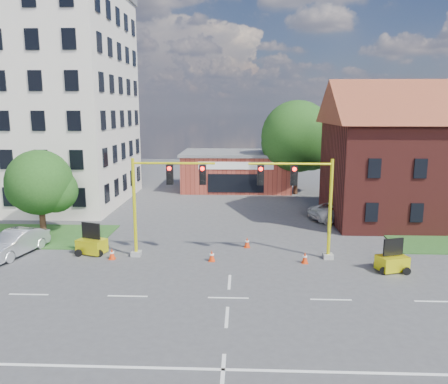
# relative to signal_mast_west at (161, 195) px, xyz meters

# --- Properties ---
(ground) EXTENTS (120.00, 120.00, 0.00)m
(ground) POSITION_rel_signal_mast_west_xyz_m (4.36, -6.00, -3.92)
(ground) COLOR #444447
(ground) RESTS_ON ground
(lane_markings) EXTENTS (60.00, 36.00, 0.01)m
(lane_markings) POSITION_rel_signal_mast_west_xyz_m (4.36, -9.00, -3.91)
(lane_markings) COLOR white
(lane_markings) RESTS_ON ground
(office_block) EXTENTS (18.40, 15.40, 20.60)m
(office_block) POSITION_rel_signal_mast_west_xyz_m (-15.64, 15.91, 6.39)
(office_block) COLOR beige
(office_block) RESTS_ON ground
(brick_shop) EXTENTS (12.40, 8.40, 4.30)m
(brick_shop) POSITION_rel_signal_mast_west_xyz_m (4.36, 23.99, -1.76)
(brick_shop) COLOR maroon
(brick_shop) RESTS_ON ground
(tree_large) EXTENTS (8.03, 7.65, 10.06)m
(tree_large) POSITION_rel_signal_mast_west_xyz_m (11.25, 21.08, 2.06)
(tree_large) COLOR #3B2115
(tree_large) RESTS_ON ground
(tree_nw_front) EXTENTS (4.96, 4.72, 6.26)m
(tree_nw_front) POSITION_rel_signal_mast_west_xyz_m (-9.40, 4.58, -0.19)
(tree_nw_front) COLOR #3B2115
(tree_nw_front) RESTS_ON ground
(signal_mast_west) EXTENTS (5.30, 0.60, 6.20)m
(signal_mast_west) POSITION_rel_signal_mast_west_xyz_m (0.00, 0.00, 0.00)
(signal_mast_west) COLOR gray
(signal_mast_west) RESTS_ON ground
(signal_mast_east) EXTENTS (5.30, 0.60, 6.20)m
(signal_mast_east) POSITION_rel_signal_mast_west_xyz_m (8.71, 0.00, 0.00)
(signal_mast_east) COLOR gray
(signal_mast_east) RESTS_ON ground
(trailer_west) EXTENTS (1.99, 1.63, 1.95)m
(trailer_west) POSITION_rel_signal_mast_west_xyz_m (-4.58, 0.32, -3.31)
(trailer_west) COLOR #FCF615
(trailer_west) RESTS_ON ground
(trailer_east) EXTENTS (1.88, 1.54, 1.85)m
(trailer_east) POSITION_rel_signal_mast_west_xyz_m (13.58, -2.01, -3.34)
(trailer_east) COLOR #FCF615
(trailer_east) RESTS_ON ground
(cone_a) EXTENTS (0.40, 0.40, 0.70)m
(cone_a) POSITION_rel_signal_mast_west_xyz_m (-2.99, -0.66, -3.58)
(cone_a) COLOR red
(cone_a) RESTS_ON ground
(cone_b) EXTENTS (0.40, 0.40, 0.70)m
(cone_b) POSITION_rel_signal_mast_west_xyz_m (3.18, -0.76, -3.58)
(cone_b) COLOR red
(cone_b) RESTS_ON ground
(cone_c) EXTENTS (0.40, 0.40, 0.70)m
(cone_c) POSITION_rel_signal_mast_west_xyz_m (8.80, -0.90, -3.58)
(cone_c) COLOR red
(cone_c) RESTS_ON ground
(cone_d) EXTENTS (0.40, 0.40, 0.70)m
(cone_d) POSITION_rel_signal_mast_west_xyz_m (5.36, 2.02, -3.58)
(cone_d) COLOR red
(cone_d) RESTS_ON ground
(pickup_white) EXTENTS (5.99, 4.19, 1.52)m
(pickup_white) POSITION_rel_signal_mast_west_xyz_m (13.32, 9.59, -3.16)
(pickup_white) COLOR silver
(pickup_white) RESTS_ON ground
(sedan_silver_front) EXTENTS (2.71, 5.05, 1.58)m
(sedan_silver_front) POSITION_rel_signal_mast_west_xyz_m (-9.34, -0.10, -3.13)
(sedan_silver_front) COLOR #ADB0B5
(sedan_silver_front) RESTS_ON ground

